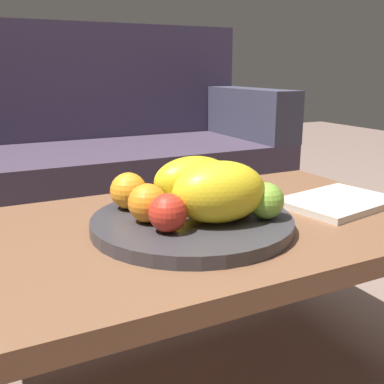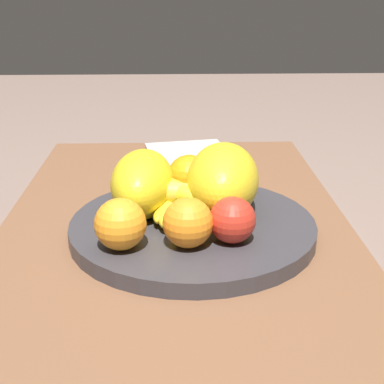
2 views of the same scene
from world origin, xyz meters
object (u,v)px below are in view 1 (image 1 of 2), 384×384
Objects in this scene: orange_left at (237,191)px; apple_front at (168,213)px; melon_large_front at (194,180)px; couch at (76,168)px; fruit_bowl at (192,222)px; orange_right at (129,191)px; banana_bunch at (194,196)px; orange_front at (147,203)px; apple_right at (266,201)px; magazine at (338,202)px; coffee_table at (193,244)px; melon_smaller_beside at (219,192)px.

apple_front is (-0.18, -0.06, -0.00)m from orange_left.
couch is at bearing 91.42° from melon_large_front.
fruit_bowl is 5.69× the size of apple_front.
orange_right is (-0.11, -1.00, 0.16)m from couch.
banana_bunch is (-0.02, -0.04, -0.02)m from melon_large_front.
melon_large_front reaches higher than orange_front.
banana_bunch is at bearing -29.54° from orange_right.
orange_front is at bearing 158.25° from apple_right.
couch reaches higher than apple_right.
orange_left is 1.11× the size of apple_front.
banana_bunch is (0.10, 0.10, -0.01)m from apple_front.
couch reaches higher than magazine.
orange_front is at bearing -151.68° from melon_large_front.
couch is at bearing 84.36° from orange_front.
banana_bunch is at bearing 14.89° from orange_front.
coffee_table is 0.07m from fruit_bowl.
fruit_bowl is (-0.02, -1.11, 0.11)m from couch.
couch is 24.32× the size of apple_front.
magazine is at bearing -1.61° from fruit_bowl.
melon_smaller_beside is 2.61× the size of apple_front.
melon_smaller_beside is 0.11m from apple_front.
orange_right reaches higher than orange_front.
couch reaches higher than orange_right.
melon_large_front reaches higher than fruit_bowl.
melon_smaller_beside is 0.10m from banana_bunch.
apple_front is 0.46m from magazine.
orange_left is at bearing 18.04° from apple_front.
coffee_table is at bearing 9.36° from orange_front.
coffee_table is 2.63× the size of fruit_bowl.
melon_smaller_beside is 0.10m from apple_right.
melon_smaller_beside reaches higher than magazine.
orange_left is (0.07, 0.05, -0.02)m from melon_smaller_beside.
melon_smaller_beside is at bearing -58.10° from fruit_bowl.
orange_left is at bearing 103.16° from apple_right.
orange_right is (-0.20, 0.10, -0.00)m from orange_left.
coffee_table is at bearing 136.02° from apple_right.
coffee_table is 0.14m from melon_large_front.
orange_front is 0.10m from orange_right.
melon_smaller_beside is at bearing -26.66° from orange_front.
orange_right reaches higher than fruit_bowl.
fruit_bowl is at bearing 168.22° from magazine.
banana_bunch is at bearing 154.52° from orange_left.
melon_smaller_beside is at bearing -79.23° from coffee_table.
apple_right is (0.09, -0.02, -0.02)m from melon_smaller_beside.
apple_front is at bearing -161.96° from orange_left.
melon_large_front is at bearing -88.58° from couch.
melon_large_front reaches higher than orange_right.
orange_right reaches higher than coffee_table.
couch is at bearing 94.93° from apple_right.
orange_front is at bearing 167.30° from magazine.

